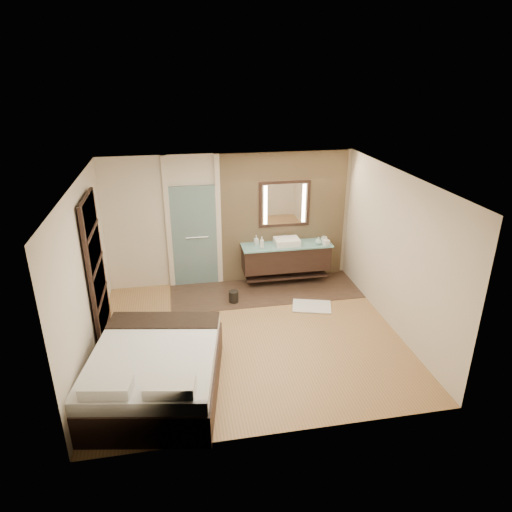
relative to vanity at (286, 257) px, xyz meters
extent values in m
plane|color=olive|center=(-1.10, -1.92, -0.58)|extent=(5.00, 5.00, 0.00)
cube|color=#35231D|center=(-0.50, -0.32, -0.57)|extent=(3.80, 1.30, 0.01)
cube|color=tan|center=(0.00, 0.29, 0.77)|extent=(2.60, 0.08, 2.70)
cube|color=black|center=(0.00, 0.00, -0.01)|extent=(1.80, 0.50, 0.50)
cube|color=black|center=(0.00, 0.00, -0.40)|extent=(1.71, 0.45, 0.04)
cube|color=#87CECB|center=(0.00, -0.02, 0.27)|extent=(1.85, 0.55, 0.03)
cube|color=white|center=(0.00, -0.02, 0.35)|extent=(0.50, 0.38, 0.13)
cylinder|color=silver|center=(0.00, 0.17, 0.37)|extent=(0.03, 0.03, 0.18)
cylinder|color=silver|center=(0.00, 0.13, 0.45)|extent=(0.02, 0.10, 0.02)
cube|color=black|center=(0.00, 0.24, 1.07)|extent=(1.06, 0.03, 0.96)
cube|color=white|center=(0.00, 0.23, 1.07)|extent=(0.94, 0.01, 0.84)
cube|color=beige|center=(-0.40, 0.22, 1.07)|extent=(0.07, 0.01, 0.80)
cube|color=beige|center=(0.40, 0.22, 1.07)|extent=(0.07, 0.01, 0.80)
cube|color=#9FCAC9|center=(-1.85, 0.28, 0.47)|extent=(0.90, 0.05, 2.10)
cylinder|color=silver|center=(-1.80, 0.23, 0.47)|extent=(0.45, 0.03, 0.03)
cube|color=beige|center=(-2.35, 0.29, 0.77)|extent=(0.10, 0.08, 2.70)
cube|color=beige|center=(-1.35, 0.29, 0.77)|extent=(0.10, 0.08, 2.70)
cube|color=black|center=(-3.53, -1.32, 0.62)|extent=(0.06, 1.20, 2.40)
cube|color=beige|center=(-3.51, -1.32, -0.21)|extent=(0.02, 1.06, 0.52)
cube|color=beige|center=(-3.51, -1.32, 0.38)|extent=(0.02, 1.06, 0.52)
cube|color=beige|center=(-3.51, -1.32, 0.96)|extent=(0.02, 1.06, 0.52)
cube|color=beige|center=(-3.51, -1.32, 1.55)|extent=(0.02, 1.06, 0.52)
cube|color=black|center=(-2.62, -3.07, -0.35)|extent=(2.06, 2.41, 0.47)
cube|color=silver|center=(-2.62, -3.07, -0.01)|extent=(2.00, 2.34, 0.19)
cube|color=black|center=(-2.48, -2.28, 0.08)|extent=(1.72, 0.76, 0.04)
cube|color=silver|center=(-3.14, -3.85, 0.17)|extent=(0.64, 0.42, 0.15)
cube|color=silver|center=(-2.40, -3.98, 0.17)|extent=(0.64, 0.42, 0.15)
cube|color=silver|center=(0.23, -1.14, -0.56)|extent=(0.83, 0.68, 0.02)
cylinder|color=black|center=(-1.20, -0.67, -0.46)|extent=(0.22, 0.22, 0.23)
cube|color=silver|center=(0.79, -0.16, 0.33)|extent=(0.15, 0.15, 0.10)
imported|color=silver|center=(-0.54, -0.11, 0.40)|extent=(0.12, 0.12, 0.23)
imported|color=#B2B2B2|center=(-0.61, 0.12, 0.38)|extent=(0.10, 0.10, 0.19)
imported|color=#A6D1CD|center=(0.64, -0.12, 0.36)|extent=(0.13, 0.13, 0.16)
imported|color=white|center=(0.82, 0.04, 0.33)|extent=(0.16, 0.16, 0.10)
camera|label=1|loc=(-2.19, -8.44, 3.67)|focal=32.00mm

